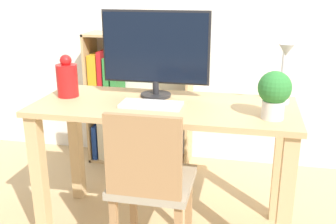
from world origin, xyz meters
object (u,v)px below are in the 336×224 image
object	(u,v)px
desk_lamp	(284,68)
potted_plant	(274,92)
monitor	(155,50)
bookshelf	(124,109)
keyboard	(151,105)
chair	(150,181)
vase	(67,79)

from	to	relation	value
desk_lamp	potted_plant	bearing A→B (deg)	-103.18
monitor	bookshelf	distance (m)	1.06
keyboard	desk_lamp	size ratio (longest dim) A/B	0.98
bookshelf	keyboard	bearing A→B (deg)	-63.24
keyboard	desk_lamp	bearing A→B (deg)	12.09
desk_lamp	monitor	bearing A→B (deg)	176.12
chair	potted_plant	bearing A→B (deg)	9.41
monitor	keyboard	distance (m)	0.32
keyboard	bookshelf	distance (m)	1.11
vase	potted_plant	distance (m)	1.15
keyboard	bookshelf	bearing A→B (deg)	116.76
monitor	chair	distance (m)	0.73
monitor	desk_lamp	bearing A→B (deg)	-3.88
keyboard	chair	xyz separation A→B (m)	(0.05, -0.24, -0.32)
keyboard	chair	world-z (taller)	chair
monitor	keyboard	size ratio (longest dim) A/B	1.87
potted_plant	chair	bearing A→B (deg)	-163.29
monitor	vase	xyz separation A→B (m)	(-0.49, -0.10, -0.16)
vase	desk_lamp	xyz separation A→B (m)	(1.19, 0.06, 0.10)
monitor	keyboard	world-z (taller)	monitor
vase	desk_lamp	world-z (taller)	desk_lamp
chair	bookshelf	bearing A→B (deg)	106.63
keyboard	vase	world-z (taller)	vase
desk_lamp	chair	xyz separation A→B (m)	(-0.62, -0.39, -0.51)
vase	potted_plant	size ratio (longest dim) A/B	1.04
bookshelf	potted_plant	bearing A→B (deg)	-42.73
monitor	desk_lamp	xyz separation A→B (m)	(0.69, -0.05, -0.07)
keyboard	vase	size ratio (longest dim) A/B	1.35
vase	monitor	bearing A→B (deg)	11.88
desk_lamp	potted_plant	world-z (taller)	desk_lamp
desk_lamp	potted_plant	size ratio (longest dim) A/B	1.44
potted_plant	bookshelf	distance (m)	1.56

